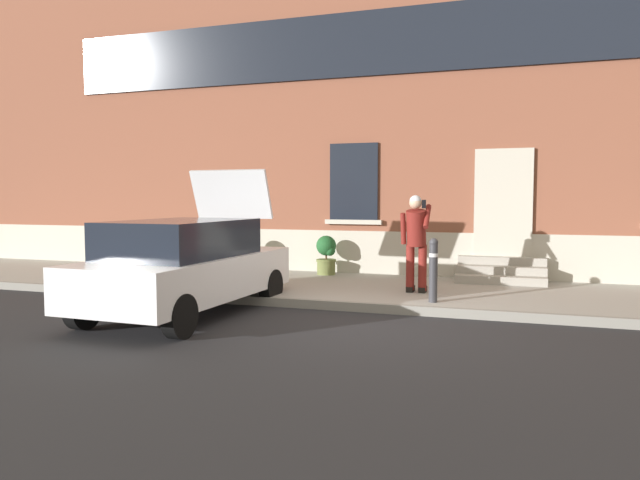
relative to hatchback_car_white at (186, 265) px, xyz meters
name	(u,v)px	position (x,y,z in m)	size (l,w,h in m)	color
ground_plane	(348,323)	(2.57, 0.22, -0.80)	(80.00, 80.00, 0.00)	#232326
sidewalk	(388,290)	(2.57, 3.02, -0.72)	(24.00, 3.60, 0.15)	#99968E
curb_edge	(364,307)	(2.57, 1.16, -0.72)	(24.00, 0.12, 0.15)	gray
building_facade	(413,114)	(2.57, 5.51, 2.93)	(24.00, 1.52, 7.50)	brown
entrance_stoop	(501,272)	(4.59, 4.45, -0.46)	(1.74, 0.96, 0.48)	#9E998E
hatchback_car_white	(186,265)	(0.00, 0.00, 0.00)	(1.89, 4.11, 2.34)	white
bollard_near_person	(433,268)	(3.62, 1.57, -0.09)	(0.15, 0.15, 1.04)	#333338
person_on_phone	(416,237)	(3.19, 2.42, 0.35)	(0.51, 0.52, 1.74)	maroon
planter_charcoal	(243,252)	(-1.03, 4.12, -0.19)	(0.44, 0.44, 0.86)	#2D2D30
planter_olive	(326,254)	(0.90, 4.32, -0.19)	(0.44, 0.44, 0.86)	#606B38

